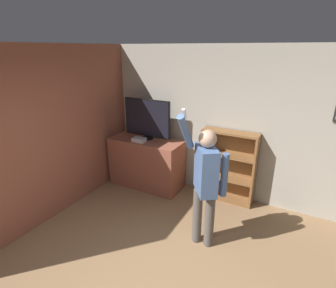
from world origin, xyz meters
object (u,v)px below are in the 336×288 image
object	(u,v)px
bookshelf	(223,166)
person	(205,179)
television	(147,119)
game_console	(139,140)

from	to	relation	value
bookshelf	person	bearing A→B (deg)	-83.97
television	game_console	world-z (taller)	television
game_console	person	distance (m)	1.90
bookshelf	person	world-z (taller)	person
game_console	bookshelf	xyz separation A→B (m)	(1.53, 0.40, -0.37)
game_console	bookshelf	world-z (taller)	bookshelf
television	person	size ratio (longest dim) A/B	0.49
television	person	world-z (taller)	person
television	bookshelf	world-z (taller)	television
television	bookshelf	distance (m)	1.66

